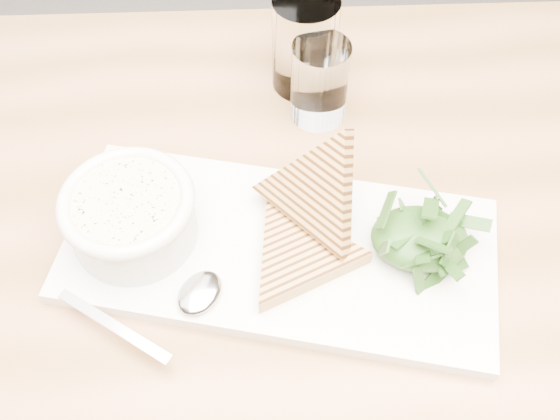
{
  "coord_description": "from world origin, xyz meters",
  "views": [
    {
      "loc": [
        0.16,
        -0.21,
        1.29
      ],
      "look_at": [
        0.15,
        0.14,
        0.79
      ],
      "focal_mm": 40.0,
      "sensor_mm": 36.0,
      "label": 1
    }
  ],
  "objects_px": {
    "table_top": "(249,300)",
    "platter": "(279,250)",
    "glass_near": "(319,82)",
    "glass_far": "(305,44)",
    "soup_bowl": "(133,220)"
  },
  "relations": [
    {
      "from": "glass_near",
      "to": "glass_far",
      "type": "bearing_deg",
      "value": 108.65
    },
    {
      "from": "platter",
      "to": "soup_bowl",
      "type": "xyz_separation_m",
      "value": [
        -0.14,
        0.01,
        0.03
      ]
    },
    {
      "from": "table_top",
      "to": "platter",
      "type": "height_order",
      "value": "platter"
    },
    {
      "from": "platter",
      "to": "glass_near",
      "type": "bearing_deg",
      "value": 79.3
    },
    {
      "from": "glass_near",
      "to": "table_top",
      "type": "bearing_deg",
      "value": -105.3
    },
    {
      "from": "table_top",
      "to": "platter",
      "type": "distance_m",
      "value": 0.06
    },
    {
      "from": "platter",
      "to": "glass_near",
      "type": "xyz_separation_m",
      "value": [
        0.04,
        0.2,
        0.04
      ]
    },
    {
      "from": "platter",
      "to": "soup_bowl",
      "type": "relative_size",
      "value": 3.46
    },
    {
      "from": "platter",
      "to": "glass_far",
      "type": "xyz_separation_m",
      "value": [
        0.02,
        0.25,
        0.05
      ]
    },
    {
      "from": "platter",
      "to": "glass_near",
      "type": "relative_size",
      "value": 4.26
    },
    {
      "from": "table_top",
      "to": "glass_near",
      "type": "distance_m",
      "value": 0.26
    },
    {
      "from": "soup_bowl",
      "to": "platter",
      "type": "bearing_deg",
      "value": -3.37
    },
    {
      "from": "platter",
      "to": "glass_far",
      "type": "height_order",
      "value": "glass_far"
    },
    {
      "from": "table_top",
      "to": "glass_far",
      "type": "xyz_separation_m",
      "value": [
        0.05,
        0.3,
        0.08
      ]
    },
    {
      "from": "glass_near",
      "to": "glass_far",
      "type": "relative_size",
      "value": 0.85
    }
  ]
}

